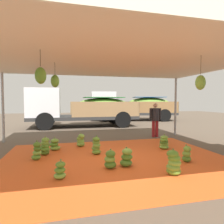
{
  "coord_description": "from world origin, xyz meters",
  "views": [
    {
      "loc": [
        -1.41,
        -5.25,
        1.64
      ],
      "look_at": [
        0.55,
        2.93,
        1.17
      ],
      "focal_mm": 31.55,
      "sensor_mm": 36.0,
      "label": 1
    }
  ],
  "objects": [
    {
      "name": "banana_bunch_3",
      "position": [
        -1.76,
        1.5,
        0.19
      ],
      "size": [
        0.49,
        0.46,
        0.43
      ],
      "color": "#75A83D",
      "rests_on": "tarp_orange"
    },
    {
      "name": "tent_canopy",
      "position": [
        -0.01,
        -0.09,
        2.72
      ],
      "size": [
        8.0,
        7.0,
        2.81
      ],
      "color": "#9EA0A5",
      "rests_on": "ground"
    },
    {
      "name": "banana_bunch_9",
      "position": [
        1.87,
        0.81,
        0.22
      ],
      "size": [
        0.45,
        0.47,
        0.51
      ],
      "color": "#75A83D",
      "rests_on": "tarp_orange"
    },
    {
      "name": "banana_bunch_10",
      "position": [
        -2.19,
        0.48,
        0.24
      ],
      "size": [
        0.33,
        0.33,
        0.55
      ],
      "color": "#518428",
      "rests_on": "tarp_orange"
    },
    {
      "name": "cargo_truck_far",
      "position": [
        4.08,
        10.68,
        1.25
      ],
      "size": [
        7.28,
        3.77,
        2.4
      ],
      "color": "#2D2D2D",
      "rests_on": "ground"
    },
    {
      "name": "cargo_truck_main",
      "position": [
        -0.47,
        7.49,
        1.23
      ],
      "size": [
        6.73,
        2.57,
        2.4
      ],
      "color": "#2D2D2D",
      "rests_on": "ground"
    },
    {
      "name": "banana_bunch_0",
      "position": [
        1.74,
        -0.67,
        0.21
      ],
      "size": [
        0.28,
        0.3,
        0.47
      ],
      "color": "#477523",
      "rests_on": "tarp_orange"
    },
    {
      "name": "tarp_orange",
      "position": [
        0.0,
        0.0,
        0.01
      ],
      "size": [
        6.37,
        5.08,
        0.01
      ],
      "primitive_type": "cube",
      "color": "#E05B23",
      "rests_on": "ground"
    },
    {
      "name": "banana_bunch_2",
      "position": [
        0.91,
        -1.41,
        0.27
      ],
      "size": [
        0.42,
        0.42,
        0.58
      ],
      "color": "#60932D",
      "rests_on": "tarp_orange"
    },
    {
      "name": "banana_bunch_11",
      "position": [
        -0.88,
        1.81,
        0.22
      ],
      "size": [
        0.39,
        0.41,
        0.49
      ],
      "color": "#75A83D",
      "rests_on": "tarp_orange"
    },
    {
      "name": "banana_bunch_1",
      "position": [
        -0.36,
        -0.67,
        0.22
      ],
      "size": [
        0.37,
        0.37,
        0.48
      ],
      "color": "#477523",
      "rests_on": "tarp_orange"
    },
    {
      "name": "worker_0",
      "position": [
        2.6,
        3.0,
        0.9
      ],
      "size": [
        0.56,
        0.35,
        1.54
      ],
      "color": "maroon",
      "rests_on": "ground"
    },
    {
      "name": "banana_bunch_5",
      "position": [
        -2.02,
        0.95,
        0.26
      ],
      "size": [
        0.39,
        0.39,
        0.57
      ],
      "color": "#477523",
      "rests_on": "tarp_orange"
    },
    {
      "name": "banana_bunch_6",
      "position": [
        0.08,
        -0.61,
        0.22
      ],
      "size": [
        0.44,
        0.44,
        0.49
      ],
      "color": "#477523",
      "rests_on": "tarp_orange"
    },
    {
      "name": "banana_bunch_8",
      "position": [
        -0.49,
        0.68,
        0.26
      ],
      "size": [
        0.33,
        0.36,
        0.58
      ],
      "color": "#60932D",
      "rests_on": "tarp_orange"
    },
    {
      "name": "banana_bunch_7",
      "position": [
        -1.53,
        -1.04,
        0.18
      ],
      "size": [
        0.29,
        0.3,
        0.41
      ],
      "color": "#75A83D",
      "rests_on": "tarp_orange"
    },
    {
      "name": "ground_plane",
      "position": [
        0.0,
        3.0,
        0.0
      ],
      "size": [
        40.0,
        40.0,
        0.0
      ],
      "primitive_type": "plane",
      "color": "brown"
    }
  ]
}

